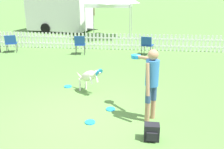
# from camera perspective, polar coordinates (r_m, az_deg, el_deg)

# --- Properties ---
(ground_plane) EXTENTS (240.00, 240.00, 0.00)m
(ground_plane) POSITION_cam_1_polar(r_m,az_deg,el_deg) (5.64, -6.93, -10.13)
(ground_plane) COLOR #5B8C42
(handler_person) EXTENTS (0.66, 1.01, 1.58)m
(handler_person) POSITION_cam_1_polar(r_m,az_deg,el_deg) (5.29, 8.84, -0.52)
(handler_person) COLOR tan
(handler_person) RESTS_ON ground_plane
(leaping_dog) EXTENTS (0.93, 0.81, 0.79)m
(leaping_dog) POSITION_cam_1_polar(r_m,az_deg,el_deg) (6.84, -5.23, -0.38)
(leaping_dog) COLOR beige
(leaping_dog) RESTS_ON ground_plane
(frisbee_near_handler) EXTENTS (0.22, 0.22, 0.02)m
(frisbee_near_handler) POSITION_cam_1_polar(r_m,az_deg,el_deg) (6.02, -0.32, -7.92)
(frisbee_near_handler) COLOR #1E8CD8
(frisbee_near_handler) RESTS_ON ground_plane
(frisbee_near_dog) EXTENTS (0.22, 0.22, 0.02)m
(frisbee_near_dog) POSITION_cam_1_polar(r_m,az_deg,el_deg) (5.49, -5.05, -10.79)
(frisbee_near_dog) COLOR #1E8CD8
(frisbee_near_dog) RESTS_ON ground_plane
(frisbee_midfield) EXTENTS (0.22, 0.22, 0.02)m
(frisbee_midfield) POSITION_cam_1_polar(r_m,az_deg,el_deg) (7.51, -10.06, -2.70)
(frisbee_midfield) COLOR #1E8CD8
(frisbee_midfield) RESTS_ON ground_plane
(backpack_on_grass) EXTENTS (0.29, 0.24, 0.33)m
(backpack_on_grass) POSITION_cam_1_polar(r_m,az_deg,el_deg) (4.89, 9.05, -12.90)
(backpack_on_grass) COLOR black
(backpack_on_grass) RESTS_ON ground_plane
(picket_fence) EXTENTS (18.38, 0.04, 0.78)m
(picket_fence) POSITION_cam_1_polar(r_m,az_deg,el_deg) (12.10, 0.63, 7.52)
(picket_fence) COLOR white
(picket_fence) RESTS_ON ground_plane
(folding_chair_blue_left) EXTENTS (0.63, 0.64, 0.82)m
(folding_chair_blue_left) POSITION_cam_1_polar(r_m,az_deg,el_deg) (12.39, -22.09, 6.89)
(folding_chair_blue_left) COLOR #333338
(folding_chair_blue_left) RESTS_ON ground_plane
(folding_chair_center) EXTENTS (0.51, 0.53, 0.86)m
(folding_chair_center) POSITION_cam_1_polar(r_m,az_deg,el_deg) (11.18, -7.34, 7.09)
(folding_chair_center) COLOR #333338
(folding_chair_center) RESTS_ON ground_plane
(folding_chair_green_right) EXTENTS (0.59, 0.60, 0.84)m
(folding_chair_green_right) POSITION_cam_1_polar(r_m,az_deg,el_deg) (11.12, 7.99, 6.93)
(folding_chair_green_right) COLOR #333338
(folding_chair_green_right) RESTS_ON ground_plane
(equipment_trailer) EXTENTS (5.02, 3.04, 2.60)m
(equipment_trailer) POSITION_cam_1_polar(r_m,az_deg,el_deg) (18.10, -11.81, 13.89)
(equipment_trailer) COLOR white
(equipment_trailer) RESTS_ON ground_plane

